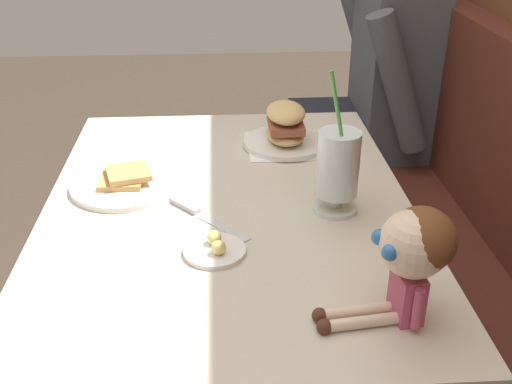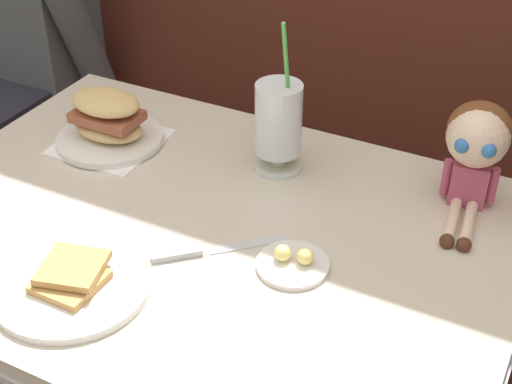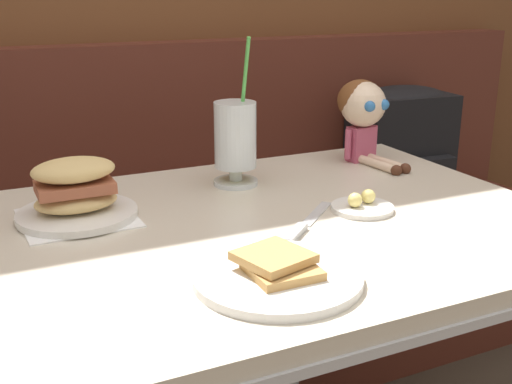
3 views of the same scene
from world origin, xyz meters
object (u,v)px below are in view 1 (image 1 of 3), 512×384
object	(u,v)px
toast_plate	(125,183)
butter_saucer	(215,249)
milkshake_glass	(338,167)
butter_knife	(195,211)
sandwich_plate	(285,130)
seated_doll	(413,250)
diner_patron	(383,71)

from	to	relation	value
toast_plate	butter_saucer	bearing A→B (deg)	35.49
milkshake_glass	butter_knife	bearing A→B (deg)	-90.90
sandwich_plate	butter_saucer	xyz separation A→B (m)	(0.50, -0.19, -0.04)
toast_plate	seated_doll	distance (m)	0.72
sandwich_plate	seated_doll	world-z (taller)	seated_doll
milkshake_glass	seated_doll	world-z (taller)	milkshake_glass
butter_knife	seated_doll	bearing A→B (deg)	44.09
seated_doll	diner_patron	xyz separation A→B (m)	(-1.35, 0.30, -0.13)
diner_patron	butter_saucer	bearing A→B (deg)	-28.01
butter_knife	seated_doll	size ratio (longest dim) A/B	0.83
sandwich_plate	seated_doll	bearing A→B (deg)	9.78
butter_knife	diner_patron	bearing A→B (deg)	146.64
sandwich_plate	seated_doll	size ratio (longest dim) A/B	0.98
toast_plate	diner_patron	bearing A→B (deg)	136.53
butter_saucer	seated_doll	distance (m)	0.39
toast_plate	sandwich_plate	distance (m)	0.45
butter_saucer	diner_patron	size ratio (longest dim) A/B	0.15
toast_plate	milkshake_glass	world-z (taller)	milkshake_glass
milkshake_glass	toast_plate	bearing A→B (deg)	-106.31
butter_knife	seated_doll	xyz separation A→B (m)	(0.36, 0.35, 0.12)
toast_plate	diner_patron	distance (m)	1.18
milkshake_glass	butter_saucer	size ratio (longest dim) A/B	2.62
toast_plate	butter_saucer	distance (m)	0.35
milkshake_glass	seated_doll	distance (m)	0.36
butter_saucer	butter_knife	world-z (taller)	butter_saucer
milkshake_glass	sandwich_plate	distance (m)	0.36
toast_plate	seated_doll	xyz separation A→B (m)	(0.49, 0.51, 0.12)
sandwich_plate	diner_patron	distance (m)	0.77
sandwich_plate	butter_knife	distance (m)	0.42
sandwich_plate	butter_saucer	world-z (taller)	sandwich_plate
butter_saucer	sandwich_plate	bearing A→B (deg)	159.58
sandwich_plate	diner_patron	size ratio (longest dim) A/B	0.27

